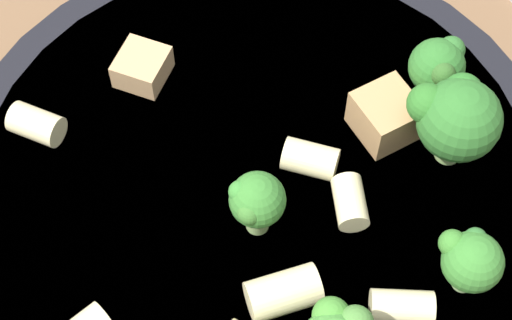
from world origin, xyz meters
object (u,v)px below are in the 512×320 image
at_px(broccoli_floret_0, 256,202).
at_px(chicken_chunk_0, 145,65).
at_px(broccoli_floret_1, 471,260).
at_px(rigatoni_0, 310,159).
at_px(rigatoni_3, 283,293).
at_px(rigatoni_1, 402,307).
at_px(rigatoni_4, 36,124).
at_px(broccoli_floret_2, 438,67).
at_px(rigatoni_2, 350,202).
at_px(broccoli_floret_3, 456,116).
at_px(pasta_bowl, 256,191).
at_px(chicken_chunk_1, 386,116).

distance_m(broccoli_floret_0, chicken_chunk_0, 0.10).
bearing_deg(broccoli_floret_1, rigatoni_0, -177.20).
relative_size(broccoli_floret_0, rigatoni_3, 1.19).
relative_size(rigatoni_1, rigatoni_4, 1.07).
xyz_separation_m(broccoli_floret_1, broccoli_floret_2, (-0.07, 0.06, 0.00)).
relative_size(broccoli_floret_2, rigatoni_0, 1.55).
bearing_deg(rigatoni_4, broccoli_floret_2, 51.12).
relative_size(broccoli_floret_1, broccoli_floret_2, 0.89).
bearing_deg(chicken_chunk_0, rigatoni_2, 6.43).
xyz_separation_m(broccoli_floret_2, broccoli_floret_3, (0.02, -0.02, 0.00)).
relative_size(rigatoni_1, rigatoni_2, 1.12).
relative_size(pasta_bowl, chicken_chunk_1, 10.58).
height_order(broccoli_floret_0, rigatoni_3, broccoli_floret_0).
distance_m(broccoli_floret_2, rigatoni_3, 0.12).
xyz_separation_m(broccoli_floret_2, rigatoni_3, (0.02, -0.12, -0.02)).
xyz_separation_m(rigatoni_3, chicken_chunk_1, (-0.03, 0.09, 0.00)).
distance_m(pasta_bowl, rigatoni_2, 0.05).
bearing_deg(rigatoni_3, broccoli_floret_2, 100.18).
relative_size(rigatoni_2, rigatoni_3, 0.77).
relative_size(pasta_bowl, broccoli_floret_0, 8.06).
bearing_deg(rigatoni_1, broccoli_floret_2, 122.59).
xyz_separation_m(broccoli_floret_0, chicken_chunk_1, (0.01, 0.08, -0.01)).
xyz_separation_m(pasta_bowl, broccoli_floret_1, (0.10, 0.02, 0.04)).
height_order(broccoli_floret_3, chicken_chunk_1, broccoli_floret_3).
distance_m(pasta_bowl, broccoli_floret_1, 0.11).
distance_m(broccoli_floret_1, rigatoni_2, 0.06).
xyz_separation_m(broccoli_floret_0, rigatoni_2, (0.02, 0.03, -0.02)).
bearing_deg(rigatoni_4, broccoli_floret_3, 41.80).
bearing_deg(rigatoni_0, pasta_bowl, -130.26).
bearing_deg(rigatoni_4, rigatoni_0, 36.30).
bearing_deg(chicken_chunk_0, rigatoni_4, -99.02).
distance_m(pasta_bowl, broccoli_floret_0, 0.05).
bearing_deg(chicken_chunk_0, rigatoni_1, -2.70).
bearing_deg(broccoli_floret_2, rigatoni_3, -79.82).
bearing_deg(rigatoni_1, broccoli_floret_1, 72.67).
bearing_deg(broccoli_floret_1, broccoli_floret_2, 136.81).
xyz_separation_m(broccoli_floret_1, chicken_chunk_0, (-0.17, -0.02, -0.01)).
bearing_deg(rigatoni_0, chicken_chunk_0, -169.56).
xyz_separation_m(broccoli_floret_0, rigatoni_4, (-0.10, -0.04, -0.01)).
bearing_deg(chicken_chunk_1, rigatoni_4, -134.21).
relative_size(broccoli_floret_2, broccoli_floret_3, 0.81).
relative_size(broccoli_floret_2, rigatoni_2, 1.65).
bearing_deg(chicken_chunk_1, chicken_chunk_0, -150.93).
distance_m(broccoli_floret_0, rigatoni_1, 0.07).
bearing_deg(pasta_bowl, rigatoni_2, 19.32).
distance_m(rigatoni_4, chicken_chunk_1, 0.16).
height_order(broccoli_floret_0, rigatoni_0, broccoli_floret_0).
distance_m(pasta_bowl, rigatoni_0, 0.03).
relative_size(rigatoni_3, chicken_chunk_0, 1.25).
bearing_deg(rigatoni_4, rigatoni_3, 8.19).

